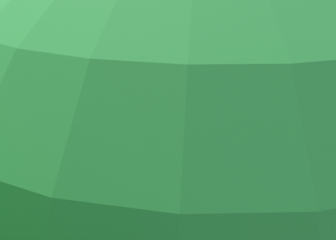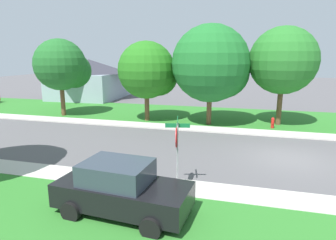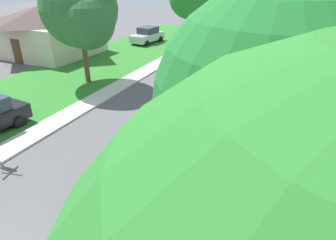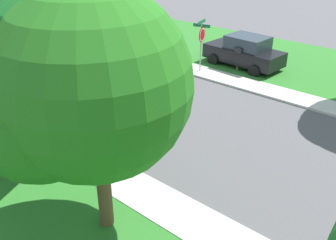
{
  "view_description": "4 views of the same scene",
  "coord_description": "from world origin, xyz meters",
  "px_view_note": "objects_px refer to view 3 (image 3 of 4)",
  "views": [
    {
      "loc": [
        9.16,
        1.9,
        6.99
      ],
      "look_at": [
        -1.81,
        10.9,
        1.4
      ],
      "focal_mm": 49.57,
      "sensor_mm": 36.0,
      "label": 1
    },
    {
      "loc": [
        -14.82,
        2.23,
        5.02
      ],
      "look_at": [
        0.94,
        6.45,
        1.4
      ],
      "focal_mm": 31.1,
      "sensor_mm": 36.0,
      "label": 2
    },
    {
      "loc": [
        6.67,
        -1.98,
        7.28
      ],
      "look_at": [
        1.78,
        8.59,
        1.4
      ],
      "focal_mm": 31.67,
      "sensor_mm": 36.0,
      "label": 3
    },
    {
      "loc": [
        10.85,
        15.61,
        6.97
      ],
      "look_at": [
        2.67,
        8.63,
        1.4
      ],
      "focal_mm": 40.19,
      "sensor_mm": 36.0,
      "label": 4
    }
  ],
  "objects_px": {
    "car_silver_far_down_street": "(147,35)",
    "house_left_setback": "(46,29)",
    "tree_sidewalk_near": "(304,33)",
    "tree_across_left": "(81,12)",
    "tree_sidewalk_far": "(281,118)",
    "tree_across_right": "(292,77)"
  },
  "relations": [
    {
      "from": "tree_sidewalk_far",
      "to": "house_left_setback",
      "type": "height_order",
      "value": "tree_sidewalk_far"
    },
    {
      "from": "car_silver_far_down_street",
      "to": "tree_sidewalk_near",
      "type": "distance_m",
      "value": 19.51
    },
    {
      "from": "car_silver_far_down_street",
      "to": "house_left_setback",
      "type": "xyz_separation_m",
      "value": [
        -6.26,
        -8.29,
        1.5
      ]
    },
    {
      "from": "car_silver_far_down_street",
      "to": "tree_sidewalk_near",
      "type": "xyz_separation_m",
      "value": [
        15.99,
        -10.7,
        3.28
      ]
    },
    {
      "from": "tree_sidewalk_far",
      "to": "house_left_setback",
      "type": "bearing_deg",
      "value": 146.48
    },
    {
      "from": "car_silver_far_down_street",
      "to": "house_left_setback",
      "type": "relative_size",
      "value": 0.49
    },
    {
      "from": "car_silver_far_down_street",
      "to": "tree_sidewalk_far",
      "type": "relative_size",
      "value": 0.62
    },
    {
      "from": "tree_sidewalk_near",
      "to": "tree_across_left",
      "type": "height_order",
      "value": "tree_across_left"
    },
    {
      "from": "car_silver_far_down_street",
      "to": "tree_sidewalk_far",
      "type": "bearing_deg",
      "value": -55.22
    },
    {
      "from": "car_silver_far_down_street",
      "to": "tree_across_right",
      "type": "height_order",
      "value": "tree_across_right"
    },
    {
      "from": "tree_sidewalk_far",
      "to": "house_left_setback",
      "type": "relative_size",
      "value": 0.79
    },
    {
      "from": "tree_across_right",
      "to": "tree_sidewalk_far",
      "type": "bearing_deg",
      "value": -89.62
    },
    {
      "from": "house_left_setback",
      "to": "tree_sidewalk_near",
      "type": "bearing_deg",
      "value": -6.19
    },
    {
      "from": "tree_across_left",
      "to": "tree_sidewalk_near",
      "type": "bearing_deg",
      "value": 11.97
    },
    {
      "from": "tree_across_left",
      "to": "house_left_setback",
      "type": "height_order",
      "value": "tree_across_left"
    },
    {
      "from": "tree_sidewalk_near",
      "to": "tree_across_left",
      "type": "xyz_separation_m",
      "value": [
        -13.39,
        -2.84,
        0.77
      ]
    },
    {
      "from": "car_silver_far_down_street",
      "to": "tree_sidewalk_near",
      "type": "bearing_deg",
      "value": -33.8
    },
    {
      "from": "car_silver_far_down_street",
      "to": "tree_across_left",
      "type": "relative_size",
      "value": 0.59
    },
    {
      "from": "car_silver_far_down_street",
      "to": "tree_across_right",
      "type": "bearing_deg",
      "value": -48.71
    },
    {
      "from": "tree_sidewalk_near",
      "to": "house_left_setback",
      "type": "height_order",
      "value": "tree_sidewalk_near"
    },
    {
      "from": "car_silver_far_down_street",
      "to": "house_left_setback",
      "type": "height_order",
      "value": "house_left_setback"
    },
    {
      "from": "tree_sidewalk_far",
      "to": "house_left_setback",
      "type": "distance_m",
      "value": 26.75
    }
  ]
}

